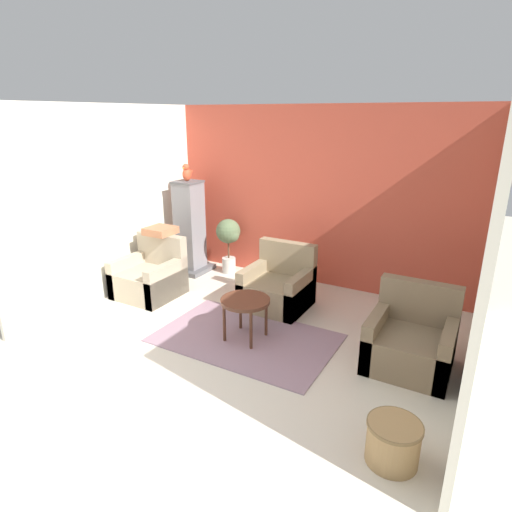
{
  "coord_description": "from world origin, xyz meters",
  "views": [
    {
      "loc": [
        2.31,
        -2.34,
        2.47
      ],
      "look_at": [
        0.0,
        1.73,
        0.91
      ],
      "focal_mm": 30.0,
      "sensor_mm": 36.0,
      "label": 1
    }
  ],
  "objects_px": {
    "armchair_right": "(411,342)",
    "armchair_middle": "(278,288)",
    "birdcage": "(190,230)",
    "wicker_basket": "(393,441)",
    "coffee_table": "(245,304)",
    "potted_plant": "(228,236)",
    "armchair_left": "(150,277)",
    "parrot": "(187,173)"
  },
  "relations": [
    {
      "from": "armchair_left",
      "to": "armchair_right",
      "type": "distance_m",
      "value": 3.57
    },
    {
      "from": "armchair_left",
      "to": "parrot",
      "type": "bearing_deg",
      "value": 95.95
    },
    {
      "from": "wicker_basket",
      "to": "armchair_left",
      "type": "bearing_deg",
      "value": 158.57
    },
    {
      "from": "coffee_table",
      "to": "armchair_right",
      "type": "bearing_deg",
      "value": 11.67
    },
    {
      "from": "armchair_left",
      "to": "wicker_basket",
      "type": "height_order",
      "value": "armchair_left"
    },
    {
      "from": "wicker_basket",
      "to": "armchair_right",
      "type": "bearing_deg",
      "value": 95.92
    },
    {
      "from": "armchair_middle",
      "to": "wicker_basket",
      "type": "bearing_deg",
      "value": -45.71
    },
    {
      "from": "armchair_left",
      "to": "potted_plant",
      "type": "xyz_separation_m",
      "value": [
        0.47,
        1.32,
        0.34
      ]
    },
    {
      "from": "birdcage",
      "to": "wicker_basket",
      "type": "xyz_separation_m",
      "value": [
        3.83,
        -2.54,
        -0.51
      ]
    },
    {
      "from": "armchair_middle",
      "to": "birdcage",
      "type": "xyz_separation_m",
      "value": [
        -1.86,
        0.53,
        0.43
      ]
    },
    {
      "from": "armchair_right",
      "to": "wicker_basket",
      "type": "distance_m",
      "value": 1.41
    },
    {
      "from": "armchair_left",
      "to": "wicker_basket",
      "type": "distance_m",
      "value": 3.99
    },
    {
      "from": "parrot",
      "to": "armchair_right",
      "type": "bearing_deg",
      "value": -17.26
    },
    {
      "from": "coffee_table",
      "to": "armchair_right",
      "type": "xyz_separation_m",
      "value": [
        1.74,
        0.36,
        -0.17
      ]
    },
    {
      "from": "armchair_left",
      "to": "birdcage",
      "type": "xyz_separation_m",
      "value": [
        -0.11,
        1.08,
        0.43
      ]
    },
    {
      "from": "coffee_table",
      "to": "parrot",
      "type": "xyz_separation_m",
      "value": [
        -1.94,
        1.51,
        1.16
      ]
    },
    {
      "from": "coffee_table",
      "to": "parrot",
      "type": "height_order",
      "value": "parrot"
    },
    {
      "from": "parrot",
      "to": "wicker_basket",
      "type": "distance_m",
      "value": 4.81
    },
    {
      "from": "parrot",
      "to": "potted_plant",
      "type": "relative_size",
      "value": 0.3
    },
    {
      "from": "armchair_right",
      "to": "birdcage",
      "type": "xyz_separation_m",
      "value": [
        -3.69,
        1.14,
        0.43
      ]
    },
    {
      "from": "armchair_left",
      "to": "parrot",
      "type": "xyz_separation_m",
      "value": [
        -0.11,
        1.08,
        1.34
      ]
    },
    {
      "from": "armchair_right",
      "to": "armchair_middle",
      "type": "bearing_deg",
      "value": 161.28
    },
    {
      "from": "coffee_table",
      "to": "parrot",
      "type": "bearing_deg",
      "value": 142.19
    },
    {
      "from": "armchair_left",
      "to": "armchair_middle",
      "type": "height_order",
      "value": "same"
    },
    {
      "from": "coffee_table",
      "to": "birdcage",
      "type": "bearing_deg",
      "value": 142.23
    },
    {
      "from": "armchair_right",
      "to": "armchair_middle",
      "type": "xyz_separation_m",
      "value": [
        -1.82,
        0.62,
        0.0
      ]
    },
    {
      "from": "birdcage",
      "to": "wicker_basket",
      "type": "distance_m",
      "value": 4.62
    },
    {
      "from": "armchair_middle",
      "to": "armchair_right",
      "type": "bearing_deg",
      "value": -18.72
    },
    {
      "from": "armchair_right",
      "to": "potted_plant",
      "type": "xyz_separation_m",
      "value": [
        -3.1,
        1.38,
        0.34
      ]
    },
    {
      "from": "armchair_middle",
      "to": "parrot",
      "type": "bearing_deg",
      "value": 164.19
    },
    {
      "from": "parrot",
      "to": "coffee_table",
      "type": "bearing_deg",
      "value": -37.81
    },
    {
      "from": "parrot",
      "to": "wicker_basket",
      "type": "relative_size",
      "value": 0.67
    },
    {
      "from": "coffee_table",
      "to": "wicker_basket",
      "type": "relative_size",
      "value": 1.38
    },
    {
      "from": "armchair_left",
      "to": "armchair_right",
      "type": "bearing_deg",
      "value": -0.98
    },
    {
      "from": "potted_plant",
      "to": "armchair_left",
      "type": "bearing_deg",
      "value": -109.52
    },
    {
      "from": "birdcage",
      "to": "potted_plant",
      "type": "height_order",
      "value": "birdcage"
    },
    {
      "from": "potted_plant",
      "to": "wicker_basket",
      "type": "distance_m",
      "value": 4.3
    },
    {
      "from": "birdcage",
      "to": "parrot",
      "type": "distance_m",
      "value": 0.91
    },
    {
      "from": "coffee_table",
      "to": "parrot",
      "type": "relative_size",
      "value": 2.08
    },
    {
      "from": "birdcage",
      "to": "parrot",
      "type": "xyz_separation_m",
      "value": [
        0.0,
        0.0,
        0.91
      ]
    },
    {
      "from": "potted_plant",
      "to": "wicker_basket",
      "type": "bearing_deg",
      "value": -40.52
    },
    {
      "from": "parrot",
      "to": "armchair_middle",
      "type": "bearing_deg",
      "value": -15.81
    }
  ]
}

